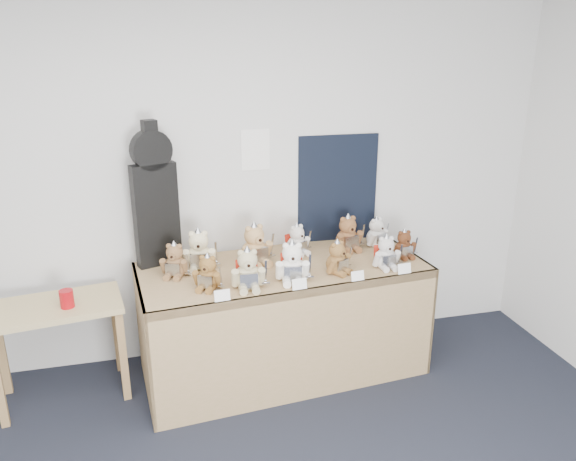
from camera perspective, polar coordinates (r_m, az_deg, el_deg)
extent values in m
plane|color=silver|center=(4.12, -13.68, 4.25)|extent=(6.00, 0.00, 6.00)
cube|color=white|center=(4.13, -3.32, 8.19)|extent=(0.21, 0.00, 0.30)
cube|color=olive|center=(3.97, -0.51, -4.02)|extent=(2.08, 1.02, 0.06)
cube|color=olive|center=(3.81, 1.53, -11.70)|extent=(2.00, 0.20, 0.84)
cube|color=olive|center=(3.98, -14.45, -10.92)|extent=(0.10, 0.84, 0.84)
cube|color=olive|center=(4.53, 11.61, -6.82)|extent=(0.10, 0.84, 0.84)
cube|color=tan|center=(4.03, -22.60, -7.20)|extent=(0.90, 0.59, 0.04)
cube|color=#9A7342|center=(4.39, -27.08, -10.84)|extent=(0.06, 0.06, 0.66)
cube|color=#9A7342|center=(4.03, -16.41, -12.16)|extent=(0.06, 0.06, 0.66)
cube|color=#9A7342|center=(4.37, -17.02, -9.63)|extent=(0.06, 0.06, 0.66)
cube|color=black|center=(3.98, -13.23, 1.54)|extent=(0.32, 0.19, 0.73)
cylinder|color=black|center=(3.87, -13.74, 7.94)|extent=(0.29, 0.18, 0.27)
cube|color=black|center=(3.86, -13.87, 9.52)|extent=(0.11, 0.11, 0.18)
cube|color=black|center=(4.36, 5.03, 4.26)|extent=(0.63, 0.04, 0.84)
cylinder|color=#AB0B12|center=(3.93, -21.56, -6.46)|extent=(0.09, 0.09, 0.12)
ellipsoid|color=brown|center=(3.64, -8.09, -4.88)|extent=(0.19, 0.18, 0.15)
sphere|color=brown|center=(3.60, -8.16, -3.43)|extent=(0.11, 0.11, 0.11)
cylinder|color=brown|center=(3.56, -8.41, -3.83)|extent=(0.05, 0.04, 0.05)
sphere|color=black|center=(3.55, -8.50, -3.93)|extent=(0.02, 0.02, 0.02)
sphere|color=brown|center=(3.60, -8.73, -2.75)|extent=(0.04, 0.04, 0.04)
sphere|color=brown|center=(3.57, -7.66, -2.84)|extent=(0.04, 0.04, 0.04)
cylinder|color=brown|center=(3.64, -9.25, -4.78)|extent=(0.07, 0.09, 0.11)
cylinder|color=brown|center=(3.60, -7.13, -5.00)|extent=(0.07, 0.09, 0.11)
cylinder|color=brown|center=(3.62, -8.84, -5.77)|extent=(0.08, 0.11, 0.04)
cylinder|color=brown|center=(3.60, -7.83, -5.88)|extent=(0.08, 0.11, 0.04)
cube|color=silver|center=(3.59, -8.41, -5.19)|extent=(0.09, 0.06, 0.08)
cone|color=silver|center=(3.58, -8.20, -2.74)|extent=(0.09, 0.09, 0.07)
cube|color=silver|center=(3.57, -6.86, -4.77)|extent=(0.03, 0.04, 0.16)
cube|color=silver|center=(3.60, -6.82, -5.65)|extent=(0.04, 0.03, 0.01)
ellipsoid|color=#C3B389|center=(3.61, -4.10, -4.73)|extent=(0.19, 0.16, 0.18)
sphere|color=#C3B389|center=(3.56, -4.14, -3.00)|extent=(0.13, 0.13, 0.13)
cylinder|color=#C3B389|center=(3.52, -4.04, -3.48)|extent=(0.06, 0.03, 0.05)
sphere|color=black|center=(3.50, -4.00, -3.60)|extent=(0.02, 0.02, 0.02)
sphere|color=#C3B389|center=(3.54, -4.84, -2.29)|extent=(0.04, 0.04, 0.04)
sphere|color=#C3B389|center=(3.55, -3.49, -2.21)|extent=(0.04, 0.04, 0.04)
cylinder|color=#C3B389|center=(3.58, -5.40, -4.83)|extent=(0.06, 0.10, 0.13)
cylinder|color=#C3B389|center=(3.59, -2.73, -4.66)|extent=(0.06, 0.10, 0.13)
cylinder|color=#C3B389|center=(3.57, -4.60, -5.91)|extent=(0.06, 0.12, 0.05)
cylinder|color=#C3B389|center=(3.58, -3.33, -5.82)|extent=(0.06, 0.12, 0.05)
cube|color=silver|center=(3.55, -3.98, -5.11)|extent=(0.12, 0.03, 0.10)
cone|color=silver|center=(3.54, -4.16, -2.18)|extent=(0.11, 0.11, 0.08)
cube|color=silver|center=(3.58, -2.29, -4.33)|extent=(0.02, 0.04, 0.18)
cube|color=silver|center=(3.60, -2.27, -5.35)|extent=(0.05, 0.01, 0.01)
cube|color=red|center=(3.66, -4.21, -4.13)|extent=(0.14, 0.04, 0.16)
ellipsoid|color=white|center=(3.70, 0.42, -4.04)|extent=(0.20, 0.18, 0.18)
sphere|color=white|center=(3.66, 0.42, -2.31)|extent=(0.13, 0.13, 0.13)
cylinder|color=white|center=(3.61, 0.49, -2.78)|extent=(0.06, 0.04, 0.06)
sphere|color=black|center=(3.59, 0.52, -2.89)|extent=(0.02, 0.02, 0.02)
sphere|color=white|center=(3.63, -0.25, -1.57)|extent=(0.04, 0.04, 0.04)
sphere|color=white|center=(3.64, 1.10, -1.54)|extent=(0.04, 0.04, 0.04)
cylinder|color=white|center=(3.67, -0.88, -4.08)|extent=(0.07, 0.11, 0.14)
cylinder|color=white|center=(3.68, 1.77, -4.01)|extent=(0.07, 0.11, 0.14)
cylinder|color=white|center=(3.66, -0.14, -5.18)|extent=(0.07, 0.12, 0.05)
cylinder|color=white|center=(3.67, 1.13, -5.14)|extent=(0.07, 0.12, 0.05)
cube|color=silver|center=(3.63, 0.51, -4.40)|extent=(0.12, 0.04, 0.10)
cone|color=silver|center=(3.64, 0.43, -1.48)|extent=(0.11, 0.11, 0.09)
cube|color=silver|center=(3.66, 2.22, -3.69)|extent=(0.02, 0.05, 0.19)
cube|color=silver|center=(3.69, 2.21, -4.72)|extent=(0.05, 0.02, 0.01)
cube|color=red|center=(3.76, 0.34, -3.44)|extent=(0.15, 0.06, 0.16)
ellipsoid|color=brown|center=(3.85, 4.97, -3.39)|extent=(0.19, 0.18, 0.15)
sphere|color=brown|center=(3.81, 5.01, -1.99)|extent=(0.11, 0.11, 0.11)
cylinder|color=brown|center=(3.78, 5.53, -2.29)|extent=(0.05, 0.04, 0.05)
sphere|color=black|center=(3.77, 5.72, -2.36)|extent=(0.02, 0.02, 0.02)
sphere|color=brown|center=(3.77, 4.67, -1.52)|extent=(0.04, 0.04, 0.04)
sphere|color=brown|center=(3.82, 5.39, -1.26)|extent=(0.04, 0.04, 0.04)
cylinder|color=brown|center=(3.78, 4.46, -3.65)|extent=(0.08, 0.09, 0.11)
cylinder|color=brown|center=(3.88, 5.89, -3.08)|extent=(0.08, 0.09, 0.11)
cylinder|color=brown|center=(3.81, 5.20, -4.33)|extent=(0.09, 0.11, 0.05)
cylinder|color=brown|center=(3.85, 5.87, -4.06)|extent=(0.09, 0.11, 0.05)
cube|color=silver|center=(3.81, 5.62, -3.58)|extent=(0.09, 0.06, 0.08)
cone|color=silver|center=(3.79, 5.03, -1.33)|extent=(0.09, 0.09, 0.07)
cube|color=silver|center=(3.88, 6.24, -2.73)|extent=(0.03, 0.04, 0.16)
cube|color=silver|center=(3.91, 6.21, -3.55)|extent=(0.04, 0.03, 0.01)
ellipsoid|color=silver|center=(3.98, 9.87, -2.81)|extent=(0.15, 0.13, 0.15)
sphere|color=silver|center=(3.94, 9.95, -1.44)|extent=(0.11, 0.11, 0.11)
cylinder|color=silver|center=(3.90, 10.23, -1.79)|extent=(0.05, 0.03, 0.05)
sphere|color=black|center=(3.89, 10.33, -1.87)|extent=(0.02, 0.02, 0.02)
sphere|color=silver|center=(3.91, 9.50, -0.89)|extent=(0.04, 0.04, 0.04)
sphere|color=silver|center=(3.94, 10.47, -0.79)|extent=(0.04, 0.04, 0.04)
cylinder|color=silver|center=(3.93, 9.02, -2.92)|extent=(0.04, 0.08, 0.11)
cylinder|color=silver|center=(3.99, 10.93, -2.70)|extent=(0.04, 0.08, 0.11)
cylinder|color=silver|center=(3.94, 9.69, -3.73)|extent=(0.05, 0.10, 0.05)
cylinder|color=silver|center=(3.96, 10.60, -3.62)|extent=(0.05, 0.10, 0.05)
cube|color=silver|center=(3.93, 10.22, -3.07)|extent=(0.10, 0.02, 0.08)
cone|color=silver|center=(3.92, 9.99, -0.79)|extent=(0.10, 0.10, 0.07)
cube|color=silver|center=(3.98, 11.32, -2.42)|extent=(0.01, 0.04, 0.16)
cube|color=silver|center=(4.00, 11.27, -3.23)|extent=(0.05, 0.01, 0.01)
cube|color=red|center=(4.02, 9.54, -2.37)|extent=(0.12, 0.03, 0.14)
ellipsoid|color=#56311D|center=(4.19, 11.64, -1.89)|extent=(0.14, 0.13, 0.14)
sphere|color=#56311D|center=(4.16, 11.72, -0.73)|extent=(0.10, 0.10, 0.10)
cylinder|color=#56311D|center=(4.13, 12.00, -1.01)|extent=(0.04, 0.03, 0.04)
sphere|color=black|center=(4.11, 12.11, -1.08)|extent=(0.02, 0.02, 0.02)
sphere|color=#56311D|center=(4.13, 11.37, -0.27)|extent=(0.03, 0.03, 0.03)
sphere|color=#56311D|center=(4.16, 12.14, -0.18)|extent=(0.03, 0.03, 0.03)
cylinder|color=#56311D|center=(4.14, 10.99, -1.99)|extent=(0.04, 0.08, 0.10)
cylinder|color=#56311D|center=(4.20, 12.52, -1.78)|extent=(0.04, 0.08, 0.10)
cylinder|color=#56311D|center=(4.15, 11.56, -2.66)|extent=(0.05, 0.09, 0.04)
cylinder|color=#56311D|center=(4.18, 12.29, -2.55)|extent=(0.05, 0.09, 0.04)
cube|color=silver|center=(4.15, 12.00, -2.09)|extent=(0.09, 0.02, 0.07)
cone|color=silver|center=(4.14, 11.76, -0.18)|extent=(0.08, 0.08, 0.06)
cube|color=silver|center=(4.20, 12.84, -1.53)|extent=(0.01, 0.03, 0.14)
cube|color=silver|center=(4.22, 12.79, -2.22)|extent=(0.04, 0.01, 0.01)
ellipsoid|color=#F6E6B3|center=(3.94, -8.99, -2.75)|extent=(0.20, 0.18, 0.19)
sphere|color=#F6E6B3|center=(3.90, -9.08, -1.06)|extent=(0.14, 0.14, 0.14)
cylinder|color=#F6E6B3|center=(3.85, -9.10, -1.50)|extent=(0.06, 0.04, 0.06)
sphere|color=black|center=(3.83, -9.11, -1.61)|extent=(0.02, 0.02, 0.02)
sphere|color=#F6E6B3|center=(3.88, -9.78, -0.36)|extent=(0.04, 0.04, 0.04)
sphere|color=#F6E6B3|center=(3.88, -8.47, -0.30)|extent=(0.04, 0.04, 0.04)
cylinder|color=#F6E6B3|center=(3.92, -10.29, -2.80)|extent=(0.06, 0.11, 0.14)
cylinder|color=#F6E6B3|center=(3.91, -7.72, -2.70)|extent=(0.06, 0.11, 0.14)
cylinder|color=#F6E6B3|center=(3.90, -9.59, -3.85)|extent=(0.07, 0.13, 0.06)
cylinder|color=#F6E6B3|center=(3.90, -8.36, -3.80)|extent=(0.07, 0.13, 0.06)
cube|color=silver|center=(3.87, -9.02, -3.09)|extent=(0.12, 0.03, 0.10)
cone|color=silver|center=(3.88, -9.13, -0.26)|extent=(0.12, 0.12, 0.09)
cube|color=silver|center=(3.89, -7.33, -2.38)|extent=(0.02, 0.05, 0.19)
cube|color=silver|center=(3.92, -7.28, -3.39)|extent=(0.06, 0.01, 0.01)
ellipsoid|color=tan|center=(3.98, -3.42, -2.27)|extent=(0.24, 0.22, 0.19)
sphere|color=tan|center=(3.93, -3.46, -0.51)|extent=(0.14, 0.14, 0.14)
cylinder|color=tan|center=(3.89, -3.00, -0.91)|extent=(0.07, 0.05, 0.06)
sphere|color=black|center=(3.87, -2.84, -1.00)|extent=(0.02, 0.02, 0.02)
sphere|color=tan|center=(3.89, -4.06, 0.13)|extent=(0.05, 0.05, 0.05)
sphere|color=tan|center=(3.94, -2.89, 0.37)|extent=(0.05, 0.05, 0.05)
cylinder|color=tan|center=(3.91, -4.40, -2.52)|extent=(0.09, 0.12, 0.15)
cylinder|color=tan|center=(4.00, -2.11, -1.98)|extent=(0.09, 0.12, 0.15)
cylinder|color=tan|center=(3.92, -3.45, -3.45)|extent=(0.10, 0.14, 0.06)
cylinder|color=tan|center=(3.97, -2.36, -3.19)|extent=(0.10, 0.14, 0.06)
cube|color=silver|center=(3.92, -2.86, -2.54)|extent=(0.13, 0.06, 0.11)
cone|color=silver|center=(3.91, -3.47, 0.32)|extent=(0.12, 0.12, 0.09)
cube|color=silver|center=(3.99, -1.65, -1.57)|extent=(0.03, 0.05, 0.20)
cube|color=silver|center=(4.02, -1.64, -2.60)|extent=(0.06, 0.03, 0.01)
ellipsoid|color=silver|center=(4.16, 0.89, -1.53)|extent=(0.19, 0.18, 0.15)
sphere|color=silver|center=(4.13, 0.90, -0.23)|extent=(0.11, 0.11, 0.11)
cylinder|color=silver|center=(4.10, 1.30, -0.51)|extent=(0.05, 0.04, 0.05)
sphere|color=black|center=(4.08, 1.45, -0.58)|extent=(0.02, 0.02, 0.02)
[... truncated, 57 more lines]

